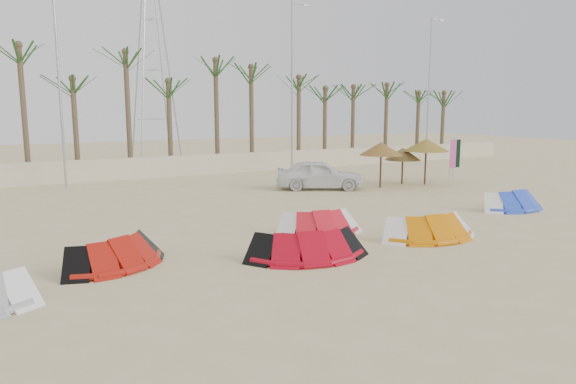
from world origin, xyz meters
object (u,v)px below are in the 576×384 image
parasol_mid (403,154)px  parasol_right (426,145)px  kite_red_right (315,221)px  kite_orange (424,225)px  car (319,175)px  kite_red_mid (302,242)px  kite_blue (508,199)px  kite_red_left (115,250)px  parasol_left (381,149)px

parasol_mid → parasol_right: parasol_right is taller
kite_red_right → kite_orange: bearing=-38.3°
parasol_mid → car: parasol_mid is taller
kite_red_mid → kite_orange: same height
kite_blue → parasol_mid: 7.98m
kite_orange → parasol_right: size_ratio=1.35×
kite_red_right → parasol_right: bearing=30.5°
kite_red_left → car: bearing=35.8°
parasol_left → parasol_mid: size_ratio=1.19×
kite_red_mid → parasol_right: (13.34, 9.03, 1.82)m
kite_orange → car: size_ratio=0.76×
kite_red_right → parasol_left: size_ratio=1.28×
parasol_mid → parasol_right: bearing=-40.6°
kite_blue → parasol_mid: bearing=83.2°
kite_red_right → parasol_left: parasol_left is taller
kite_red_mid → parasol_mid: 15.88m
kite_red_left → car: 14.98m
kite_red_mid → kite_red_right: size_ratio=1.16×
kite_red_right → kite_blue: bearing=-1.3°
kite_red_left → parasol_right: 19.72m
kite_red_mid → car: (7.24, 10.54, 0.36)m
kite_red_right → car: bearing=56.9°
parasol_mid → car: (-5.15, 0.69, -0.94)m
kite_red_right → parasol_right: (11.50, 6.77, 1.82)m
car → parasol_mid: bearing=-68.5°
kite_orange → kite_blue: same height
kite_red_right → parasol_left: 11.25m
kite_red_left → kite_blue: bearing=0.9°
kite_red_mid → kite_red_right: 2.92m
parasol_mid → kite_orange: bearing=-128.0°
parasol_left → car: parasol_left is taller
kite_red_right → kite_blue: size_ratio=0.99×
kite_red_mid → parasol_mid: size_ratio=1.78×
kite_blue → parasol_left: bearing=98.1°
parasol_mid → kite_red_left: bearing=-154.9°
parasol_mid → parasol_left: bearing=-165.8°
kite_red_right → kite_blue: (9.60, -0.22, 0.00)m
parasol_left → kite_red_left: bearing=-153.7°
kite_red_left → car: size_ratio=0.76×
parasol_right → car: bearing=166.1°
parasol_mid → car: bearing=172.4°
kite_orange → kite_red_left: bearing=169.6°
kite_red_mid → parasol_mid: (12.39, 9.85, 1.30)m
kite_orange → parasol_left: (5.71, 9.35, 1.70)m
kite_orange → parasol_left: bearing=58.6°
parasol_mid → parasol_right: size_ratio=0.80×
kite_red_left → kite_red_mid: (4.90, -1.77, 0.00)m
car → kite_red_mid: bearing=174.7°
kite_red_mid → car: bearing=55.5°
kite_red_mid → kite_orange: size_ratio=1.06×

